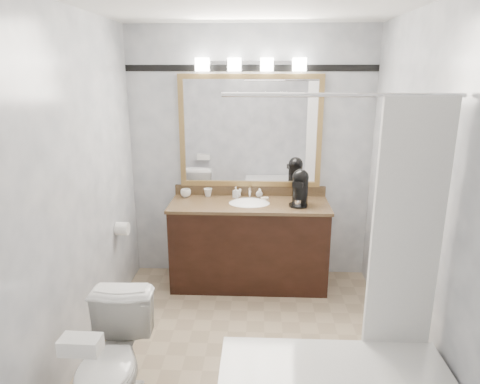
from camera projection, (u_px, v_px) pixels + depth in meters
The scene contains 14 objects.
room at pixel (246, 192), 3.02m from camera, with size 2.42×2.62×2.52m.
vanity at pixel (249, 242), 4.22m from camera, with size 1.53×0.58×0.97m.
mirror at pixel (250, 132), 4.19m from camera, with size 1.40×0.04×1.10m.
vanity_light_bar at pixel (251, 64), 3.96m from camera, with size 1.02×0.14×0.12m.
accent_stripe at pixel (251, 68), 4.04m from camera, with size 2.40×0.01×0.06m, color black.
tp_roll at pixel (122, 229), 3.86m from camera, with size 0.12×0.12×0.11m, color white.
toilet at pixel (112, 365), 2.58m from camera, with size 0.41×0.71×0.73m, color white.
tissue_box at pixel (81, 345), 2.11m from camera, with size 0.20×0.11×0.08m, color white.
coffee_maker at pixel (300, 187), 4.01m from camera, with size 0.18×0.22×0.34m.
cup_left at pixel (186, 193), 4.30m from camera, with size 0.10×0.10×0.08m, color white.
cup_right at pixel (208, 192), 4.32m from camera, with size 0.09×0.09×0.08m, color white.
soap_bottle_a at pixel (236, 192), 4.27m from camera, with size 0.05×0.05×0.11m, color white.
soap_bottle_b at pixel (259, 193), 4.29m from camera, with size 0.07×0.07×0.09m, color white.
soap_bar at pixel (265, 198), 4.22m from camera, with size 0.07×0.04×0.02m, color beige.
Camera 1 is at (0.09, -2.91, 2.08)m, focal length 32.00 mm.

